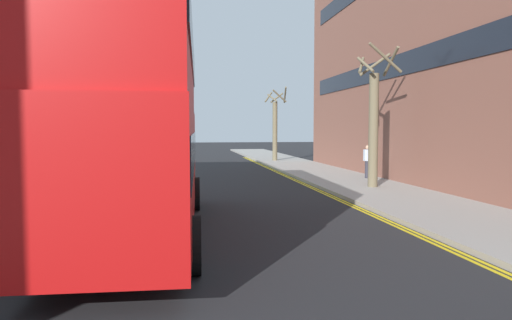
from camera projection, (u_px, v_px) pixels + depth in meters
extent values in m
cube|color=#9E9991|center=(395.00, 196.00, 17.55)|extent=(4.00, 80.00, 0.14)
cube|color=#9E9991|center=(21.00, 205.00, 15.52)|extent=(4.00, 80.00, 0.14)
cube|color=yellow|center=(361.00, 209.00, 15.25)|extent=(0.10, 56.00, 0.01)
cube|color=yellow|center=(357.00, 209.00, 15.23)|extent=(0.10, 56.00, 0.01)
cube|color=#B20F0F|center=(141.00, 163.00, 11.41)|extent=(2.88, 10.88, 2.60)
cube|color=#B20F0F|center=(140.00, 55.00, 11.24)|extent=(2.82, 10.66, 2.50)
cube|color=black|center=(141.00, 150.00, 11.39)|extent=(2.89, 10.45, 0.84)
cube|color=black|center=(139.00, 51.00, 11.24)|extent=(2.88, 10.23, 0.80)
cube|color=yellow|center=(159.00, 108.00, 16.64)|extent=(2.00, 0.13, 0.44)
cylinder|color=black|center=(113.00, 195.00, 14.66)|extent=(0.34, 1.05, 1.04)
cylinder|color=black|center=(195.00, 194.00, 14.96)|extent=(0.34, 1.05, 1.04)
cylinder|color=black|center=(43.00, 250.00, 8.02)|extent=(0.34, 1.05, 1.04)
cylinder|color=black|center=(193.00, 245.00, 8.33)|extent=(0.34, 1.05, 1.04)
cylinder|color=#2D2D38|center=(367.00, 170.00, 23.33)|extent=(0.22, 0.22, 0.85)
cube|color=silver|center=(367.00, 155.00, 23.29)|extent=(0.34, 0.22, 0.56)
sphere|color=tan|center=(367.00, 147.00, 23.26)|extent=(0.20, 0.20, 0.20)
cylinder|color=#6B6047|center=(373.00, 130.00, 19.75)|extent=(0.40, 0.40, 4.70)
cylinder|color=#6B6047|center=(391.00, 62.00, 19.65)|extent=(0.16, 1.46, 1.07)
cylinder|color=#6B6047|center=(375.00, 65.00, 20.16)|extent=(1.22, 0.65, 0.95)
cylinder|color=#6B6047|center=(362.00, 65.00, 19.75)|extent=(0.64, 1.02, 0.82)
cylinder|color=#6B6047|center=(366.00, 65.00, 19.35)|extent=(0.44, 0.98, 0.75)
cylinder|color=#6B6047|center=(386.00, 58.00, 18.84)|extent=(1.56, 0.42, 1.15)
cylinder|color=#6B6047|center=(275.00, 131.00, 36.42)|extent=(0.37, 0.37, 4.46)
cylinder|color=#6B6047|center=(285.00, 95.00, 36.25)|extent=(0.34, 1.58, 1.15)
cylinder|color=#6B6047|center=(277.00, 98.00, 36.72)|extent=(0.97, 0.59, 0.78)
cylinder|color=#6B6047|center=(269.00, 97.00, 36.51)|extent=(0.79, 1.00, 0.86)
cylinder|color=#6B6047|center=(272.00, 98.00, 35.91)|extent=(0.73, 0.66, 0.66)
cylinder|color=#6B6047|center=(280.00, 96.00, 35.73)|extent=(1.21, 0.60, 0.93)
cube|color=brown|center=(500.00, 30.00, 22.20)|extent=(10.00, 28.00, 14.31)
cube|color=black|center=(399.00, 65.00, 21.54)|extent=(0.04, 24.64, 1.00)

